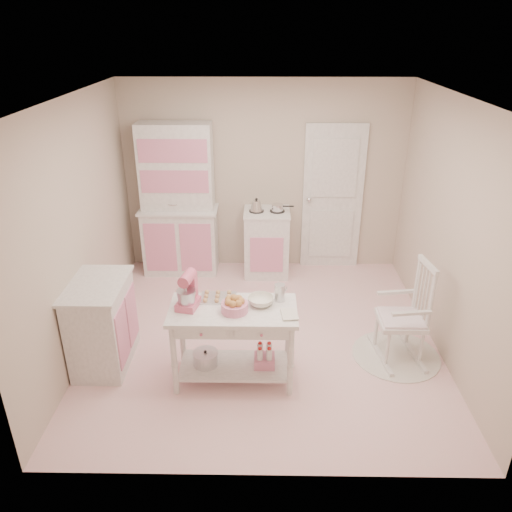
{
  "coord_description": "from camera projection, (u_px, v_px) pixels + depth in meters",
  "views": [
    {
      "loc": [
        -0.01,
        -4.71,
        3.23
      ],
      "look_at": [
        -0.08,
        -0.21,
        1.11
      ],
      "focal_mm": 35.0,
      "sensor_mm": 36.0,
      "label": 1
    }
  ],
  "objects": [
    {
      "name": "work_table",
      "position": [
        234.0,
        344.0,
        4.83
      ],
      "size": [
        1.2,
        0.6,
        0.8
      ],
      "primitive_type": "cube",
      "color": "white",
      "rests_on": "ground"
    },
    {
      "name": "hutch",
      "position": [
        178.0,
        201.0,
        6.71
      ],
      "size": [
        1.06,
        0.5,
        2.08
      ],
      "primitive_type": "cube",
      "color": "white",
      "rests_on": "ground"
    },
    {
      "name": "cookie_tray",
      "position": [
        218.0,
        298.0,
        4.82
      ],
      "size": [
        0.34,
        0.24,
        0.02
      ],
      "primitive_type": "cube",
      "color": "silver",
      "rests_on": "work_table"
    },
    {
      "name": "recipe_book",
      "position": [
        281.0,
        315.0,
        4.54
      ],
      "size": [
        0.17,
        0.21,
        0.02
      ],
      "primitive_type": "imported",
      "rotation": [
        0.0,
        0.0,
        0.11
      ],
      "color": "silver",
      "rests_on": "work_table"
    },
    {
      "name": "room_shell",
      "position": [
        264.0,
        198.0,
        4.93
      ],
      "size": [
        3.84,
        3.84,
        2.62
      ],
      "color": "pink",
      "rests_on": "ground"
    },
    {
      "name": "rocking_chair",
      "position": [
        402.0,
        312.0,
        5.08
      ],
      "size": [
        0.57,
        0.78,
        1.1
      ],
      "primitive_type": "cube",
      "rotation": [
        0.0,
        0.0,
        0.14
      ],
      "color": "white",
      "rests_on": "ground"
    },
    {
      "name": "mixing_bowl",
      "position": [
        261.0,
        301.0,
        4.71
      ],
      "size": [
        0.25,
        0.25,
        0.08
      ],
      "primitive_type": "imported",
      "color": "silver",
      "rests_on": "work_table"
    },
    {
      "name": "lace_rug",
      "position": [
        396.0,
        355.0,
        5.31
      ],
      "size": [
        0.92,
        0.92,
        0.01
      ],
      "primitive_type": "cylinder",
      "color": "white",
      "rests_on": "ground"
    },
    {
      "name": "stand_mixer",
      "position": [
        187.0,
        291.0,
        4.61
      ],
      "size": [
        0.26,
        0.32,
        0.34
      ],
      "primitive_type": "cube",
      "rotation": [
        0.0,
        0.0,
        -0.22
      ],
      "color": "#DD5D7F",
      "rests_on": "work_table"
    },
    {
      "name": "bread_basket",
      "position": [
        235.0,
        307.0,
        4.59
      ],
      "size": [
        0.25,
        0.25,
        0.09
      ],
      "primitive_type": "cylinder",
      "color": "pink",
      "rests_on": "work_table"
    },
    {
      "name": "stove",
      "position": [
        267.0,
        242.0,
        6.9
      ],
      "size": [
        0.62,
        0.57,
        0.92
      ],
      "primitive_type": "cube",
      "color": "white",
      "rests_on": "ground"
    },
    {
      "name": "base_cabinet",
      "position": [
        102.0,
        324.0,
        5.04
      ],
      "size": [
        0.54,
        0.84,
        0.92
      ],
      "primitive_type": "cube",
      "color": "white",
      "rests_on": "ground"
    },
    {
      "name": "metal_pitcher",
      "position": [
        280.0,
        293.0,
        4.76
      ],
      "size": [
        0.1,
        0.1,
        0.17
      ],
      "primitive_type": "cylinder",
      "color": "silver",
      "rests_on": "work_table"
    },
    {
      "name": "door",
      "position": [
        333.0,
        198.0,
        6.88
      ],
      "size": [
        0.82,
        0.05,
        2.04
      ],
      "primitive_type": "cube",
      "color": "white",
      "rests_on": "ground"
    }
  ]
}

